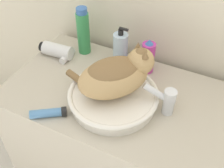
{
  "coord_description": "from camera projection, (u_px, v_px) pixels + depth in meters",
  "views": [
    {
      "loc": [
        0.32,
        -0.47,
        1.65
      ],
      "look_at": [
        -0.02,
        0.21,
        0.95
      ],
      "focal_mm": 45.0,
      "sensor_mm": 36.0,
      "label": 1
    }
  ],
  "objects": [
    {
      "name": "vanity_counter",
      "position": [
        121.0,
        154.0,
        1.43
      ],
      "size": [
        0.97,
        0.54,
        0.85
      ],
      "color": "#B2A893",
      "rests_on": "ground_plane"
    },
    {
      "name": "sink_basin",
      "position": [
        113.0,
        97.0,
        1.09
      ],
      "size": [
        0.35,
        0.35,
        0.06
      ],
      "color": "white",
      "rests_on": "vanity_counter"
    },
    {
      "name": "cat",
      "position": [
        117.0,
        74.0,
        1.02
      ],
      "size": [
        0.36,
        0.31,
        0.18
      ],
      "rotation": [
        0.0,
        0.0,
        0.85
      ],
      "color": "tan",
      "rests_on": "sink_basin"
    },
    {
      "name": "faucet",
      "position": [
        166.0,
        100.0,
        1.04
      ],
      "size": [
        0.13,
        0.06,
        0.13
      ],
      "rotation": [
        0.0,
        0.0,
        -2.92
      ],
      "color": "silver",
      "rests_on": "vanity_counter"
    },
    {
      "name": "soap_pump_bottle",
      "position": [
        120.0,
        48.0,
        1.25
      ],
      "size": [
        0.07,
        0.07,
        0.19
      ],
      "color": "silver",
      "rests_on": "vanity_counter"
    },
    {
      "name": "shampoo_bottle_tall",
      "position": [
        83.0,
        31.0,
        1.29
      ],
      "size": [
        0.06,
        0.06,
        0.23
      ],
      "color": "#338C4C",
      "rests_on": "vanity_counter"
    },
    {
      "name": "spray_bottle_trigger",
      "position": [
        148.0,
        57.0,
        1.21
      ],
      "size": [
        0.06,
        0.06,
        0.16
      ],
      "color": "#B2338C",
      "rests_on": "vanity_counter"
    },
    {
      "name": "cream_tube",
      "position": [
        49.0,
        113.0,
        1.05
      ],
      "size": [
        0.13,
        0.11,
        0.04
      ],
      "rotation": [
        0.0,
        0.0,
        0.59
      ],
      "color": "#4C7FB2",
      "rests_on": "vanity_counter"
    },
    {
      "name": "hair_dryer",
      "position": [
        58.0,
        51.0,
        1.32
      ],
      "size": [
        0.17,
        0.1,
        0.06
      ],
      "rotation": [
        0.0,
        0.0,
        3.21
      ],
      "color": "silver",
      "rests_on": "vanity_counter"
    }
  ]
}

